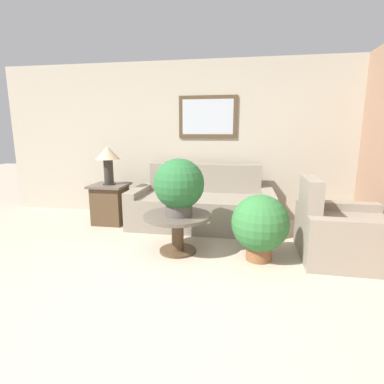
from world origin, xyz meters
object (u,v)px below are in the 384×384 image
object	(u,v)px
couch_main	(202,207)
table_lamp	(108,158)
potted_plant_floor	(260,225)
potted_plant_on_table	(179,186)
armchair	(342,234)
coffee_table	(178,225)
side_table	(110,203)

from	to	relation	value
couch_main	table_lamp	world-z (taller)	table_lamp
potted_plant_floor	potted_plant_on_table	bearing A→B (deg)	177.79
couch_main	potted_plant_floor	world-z (taller)	couch_main
potted_plant_on_table	armchair	bearing A→B (deg)	5.28
couch_main	potted_plant_floor	size ratio (longest dim) A/B	2.85
armchair	potted_plant_floor	distance (m)	0.98
coffee_table	couch_main	bearing A→B (deg)	82.30
armchair	potted_plant_floor	xyz separation A→B (m)	(-0.95, -0.21, 0.12)
armchair	table_lamp	size ratio (longest dim) A/B	1.69
side_table	potted_plant_on_table	size ratio (longest dim) A/B	0.93
table_lamp	couch_main	bearing A→B (deg)	3.51
side_table	potted_plant_floor	world-z (taller)	potted_plant_floor
potted_plant_on_table	potted_plant_floor	size ratio (longest dim) A/B	0.89
table_lamp	potted_plant_floor	distance (m)	2.61
couch_main	side_table	size ratio (longest dim) A/B	3.44
couch_main	table_lamp	bearing A→B (deg)	-176.49
armchair	side_table	size ratio (longest dim) A/B	1.60
potted_plant_on_table	table_lamp	bearing A→B (deg)	142.91
armchair	side_table	xyz separation A→B (m)	(-3.25, 0.85, 0.02)
couch_main	table_lamp	distance (m)	1.66
potted_plant_floor	armchair	bearing A→B (deg)	12.55
couch_main	potted_plant_on_table	distance (m)	1.24
couch_main	coffee_table	bearing A→B (deg)	-97.70
table_lamp	potted_plant_floor	bearing A→B (deg)	-24.77
coffee_table	side_table	world-z (taller)	side_table
armchair	side_table	distance (m)	3.36
coffee_table	potted_plant_on_table	bearing A→B (deg)	-48.90
coffee_table	potted_plant_on_table	world-z (taller)	potted_plant_on_table
potted_plant_on_table	potted_plant_floor	world-z (taller)	potted_plant_on_table
table_lamp	potted_plant_on_table	world-z (taller)	table_lamp
table_lamp	armchair	bearing A→B (deg)	-14.64
coffee_table	side_table	xyz separation A→B (m)	(-1.33, 0.99, -0.02)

